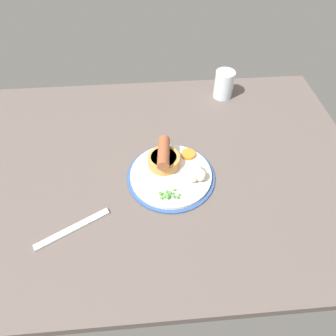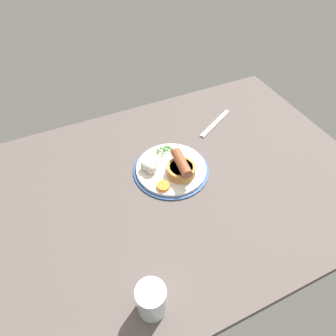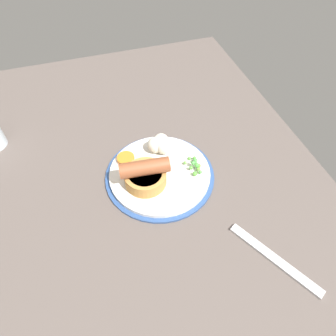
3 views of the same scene
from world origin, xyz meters
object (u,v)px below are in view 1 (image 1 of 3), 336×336
dinner_plate (171,176)px  sausage_pudding (163,158)px  cauliflower_floret (196,173)px  pea_pile (169,195)px  drinking_glass (224,84)px  carrot_slice_2 (188,154)px  fork (73,229)px

dinner_plate → sausage_pudding: size_ratio=2.31×
dinner_plate → cauliflower_floret: bearing=-17.3°
dinner_plate → pea_pile: 7.74cm
drinking_glass → sausage_pudding: bearing=-126.1°
pea_pile → drinking_glass: size_ratio=0.60×
carrot_slice_2 → fork: 35.49cm
sausage_pudding → carrot_slice_2: sausage_pudding is taller
fork → drinking_glass: bearing=18.7°
sausage_pudding → fork: sausage_pudding is taller
fork → sausage_pudding: bearing=9.5°
pea_pile → drinking_glass: bearing=62.4°
cauliflower_floret → fork: size_ratio=0.30×
dinner_plate → cauliflower_floret: cauliflower_floret is taller
sausage_pudding → carrot_slice_2: 7.98cm
sausage_pudding → pea_pile: sausage_pudding is taller
fork → carrot_slice_2: bearing=5.6°
dinner_plate → sausage_pudding: sausage_pudding is taller
cauliflower_floret → drinking_glass: bearing=68.2°
fork → drinking_glass: drinking_glass is taller
pea_pile → fork: (-22.78, -6.36, -2.02)cm
fork → drinking_glass: (44.87, 48.54, 4.29)cm
dinner_plate → drinking_glass: size_ratio=2.54×
carrot_slice_2 → pea_pile: bearing=-115.9°
dinner_plate → cauliflower_floret: 7.02cm
carrot_slice_2 → drinking_glass: (15.51, 28.65, 2.67)cm
dinner_plate → pea_pile: pea_pile is taller
sausage_pudding → fork: size_ratio=0.56×
cauliflower_floret → pea_pile: bearing=-143.6°
dinner_plate → fork: 27.68cm
sausage_pudding → drinking_glass: drinking_glass is taller
sausage_pudding → cauliflower_floret: 9.81cm
pea_pile → carrot_slice_2: bearing=64.1°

